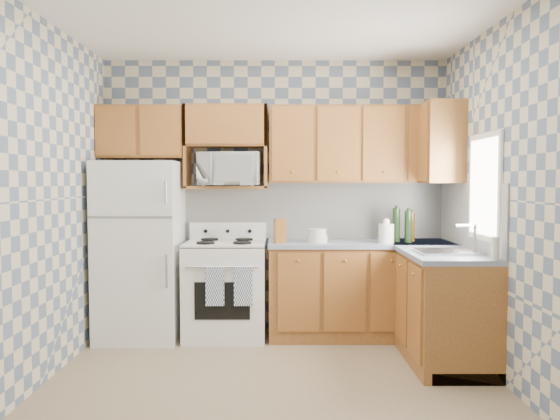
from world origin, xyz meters
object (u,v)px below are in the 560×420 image
Objects in this scene: refrigerator at (141,250)px; microwave at (230,169)px; stove_body at (226,290)px; electric_kettle at (386,234)px.

refrigerator is 1.15m from microwave.
microwave is at bearing 68.50° from stove_body.
microwave is at bearing 170.52° from electric_kettle.
stove_body is at bearing 174.65° from electric_kettle.
refrigerator is 9.36× the size of electric_kettle.
electric_kettle is (2.31, -0.12, 0.17)m from refrigerator.
stove_body is 1.61m from electric_kettle.
microwave is (0.04, 0.10, 1.16)m from stove_body.
refrigerator is at bearing -166.58° from microwave.
electric_kettle is (1.47, -0.24, -0.60)m from microwave.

